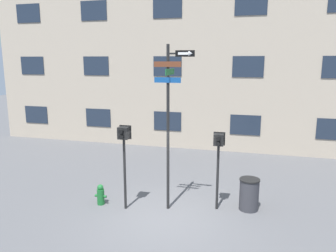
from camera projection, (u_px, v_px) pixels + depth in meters
name	position (u px, v px, depth m)	size (l,w,h in m)	color
ground_plane	(164.00, 219.00, 9.64)	(60.00, 60.00, 0.00)	#515154
building_facade	(208.00, 37.00, 16.18)	(24.00, 0.63, 11.40)	tan
street_sign_pole	(170.00, 114.00, 9.71)	(1.19, 0.94, 5.04)	black
pedestrian_signal_left	(124.00, 145.00, 9.91)	(0.38, 0.40, 2.65)	black
pedestrian_signal_right	(218.00, 151.00, 9.92)	(0.35, 0.40, 2.45)	black
fire_hydrant	(101.00, 195.00, 10.56)	(0.39, 0.23, 0.67)	#196028
trash_bin	(249.00, 194.00, 10.16)	(0.63, 0.63, 1.00)	#333338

